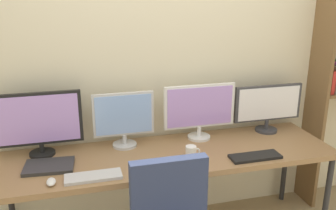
{
  "coord_description": "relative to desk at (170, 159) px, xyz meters",
  "views": [
    {
      "loc": [
        -0.64,
        -1.75,
        1.88
      ],
      "look_at": [
        0.0,
        0.65,
        1.09
      ],
      "focal_mm": 39.41,
      "sensor_mm": 36.0,
      "label": 1
    }
  ],
  "objects": [
    {
      "name": "wall_back",
      "position": [
        0.0,
        0.42,
        0.61
      ],
      "size": [
        4.82,
        0.1,
        2.6
      ],
      "color": "beige",
      "rests_on": "ground_plane"
    },
    {
      "name": "desk",
      "position": [
        0.0,
        0.0,
        0.0
      ],
      "size": [
        2.42,
        0.68,
        0.74
      ],
      "color": "#936D47",
      "rests_on": "ground_plane"
    },
    {
      "name": "monitor_far_left",
      "position": [
        -0.89,
        0.21,
        0.3
      ],
      "size": [
        0.59,
        0.18,
        0.46
      ],
      "color": "black",
      "rests_on": "desk"
    },
    {
      "name": "monitor_center_left",
      "position": [
        -0.3,
        0.21,
        0.27
      ],
      "size": [
        0.45,
        0.18,
        0.42
      ],
      "color": "silver",
      "rests_on": "desk"
    },
    {
      "name": "monitor_center_right",
      "position": [
        0.3,
        0.21,
        0.29
      ],
      "size": [
        0.57,
        0.18,
        0.44
      ],
      "color": "silver",
      "rests_on": "desk"
    },
    {
      "name": "monitor_far_right",
      "position": [
        0.89,
        0.21,
        0.27
      ],
      "size": [
        0.58,
        0.18,
        0.39
      ],
      "color": "#38383D",
      "rests_on": "desk"
    },
    {
      "name": "keyboard_left",
      "position": [
        -0.56,
        -0.23,
        0.06
      ],
      "size": [
        0.36,
        0.13,
        0.02
      ],
      "primitive_type": "cube",
      "color": "silver",
      "rests_on": "desk"
    },
    {
      "name": "keyboard_right",
      "position": [
        0.56,
        -0.23,
        0.06
      ],
      "size": [
        0.36,
        0.13,
        0.02
      ],
      "primitive_type": "cube",
      "color": "black",
      "rests_on": "desk"
    },
    {
      "name": "computer_mouse",
      "position": [
        -0.81,
        -0.24,
        0.06
      ],
      "size": [
        0.06,
        0.1,
        0.03
      ],
      "primitive_type": "ellipsoid",
      "color": "silver",
      "rests_on": "desk"
    },
    {
      "name": "laptop_closed",
      "position": [
        -0.83,
        -0.02,
        0.06
      ],
      "size": [
        0.34,
        0.25,
        0.02
      ],
      "primitive_type": "cube",
      "rotation": [
        0.0,
        0.0,
        -0.08
      ],
      "color": "#2D2D2D",
      "rests_on": "desk"
    },
    {
      "name": "coffee_mug",
      "position": [
        0.12,
        -0.12,
        0.09
      ],
      "size": [
        0.11,
        0.08,
        0.09
      ],
      "color": "white",
      "rests_on": "desk"
    }
  ]
}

